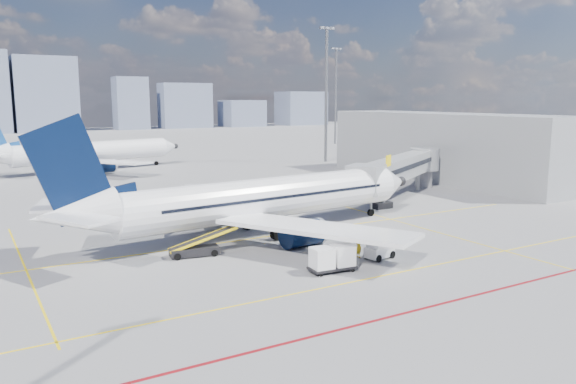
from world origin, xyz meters
name	(u,v)px	position (x,y,z in m)	size (l,w,h in m)	color
ground	(320,258)	(0.00, 0.00, 0.00)	(420.00, 420.00, 0.00)	gray
apron_markings	(343,272)	(-0.58, -3.91, 0.01)	(90.00, 35.12, 0.01)	yellow
jet_bridge	(403,168)	(23.51, 16.91, 3.74)	(23.55, 15.78, 6.30)	#919398
terminal_block	(445,147)	(39.95, 26.00, 5.00)	(10.00, 42.00, 10.00)	#919398
floodlight_mast_ne	(326,91)	(38.00, 55.00, 13.59)	(3.20, 0.61, 25.45)	slate
floodlight_mast_far	(336,93)	(65.00, 90.00, 13.59)	(3.20, 0.61, 25.45)	slate
distant_skyline	(29,100)	(0.16, 190.00, 11.48)	(254.98, 14.94, 31.81)	slate
main_aircraft	(254,200)	(-1.15, 8.84, 3.22)	(38.22, 33.26, 11.17)	white
second_aircraft	(84,153)	(-5.39, 63.19, 3.23)	(35.35, 30.47, 10.61)	white
baggage_tug	(378,249)	(3.70, -2.58, 0.75)	(2.47, 1.76, 1.58)	white
cargo_dolly	(332,258)	(-1.22, -3.44, 1.01)	(3.48, 1.79, 1.84)	black
belt_loader	(196,249)	(-8.09, 5.30, 0.57)	(5.52, 2.07, 2.22)	black
ramp_worker	(358,247)	(2.64, -1.45, 0.79)	(0.58, 0.38, 1.58)	yellow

